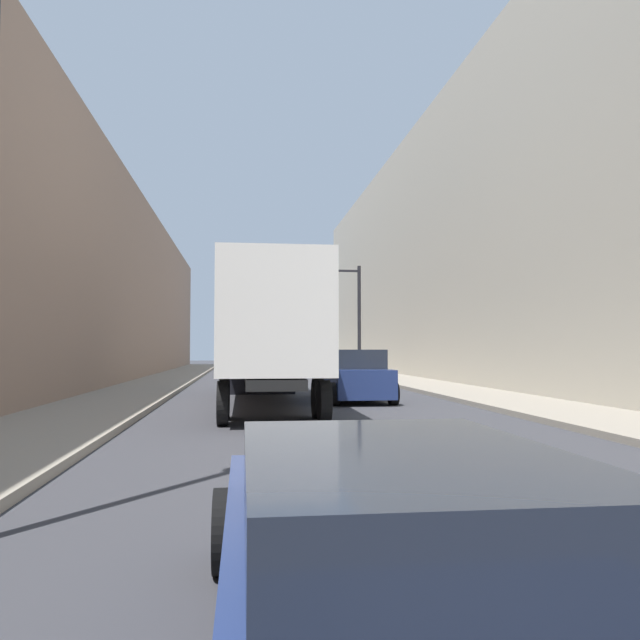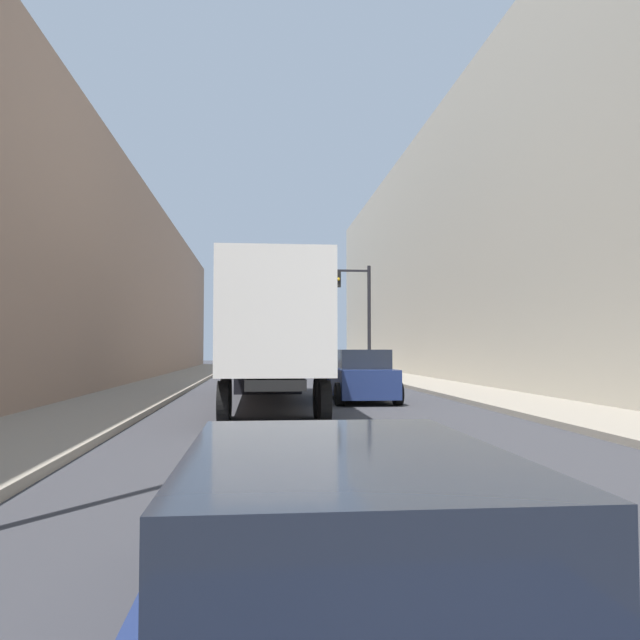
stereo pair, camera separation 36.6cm
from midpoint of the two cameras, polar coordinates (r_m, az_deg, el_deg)
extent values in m
cube|color=gray|center=(28.67, 11.04, -5.91)|extent=(3.07, 80.00, 0.15)
cube|color=gray|center=(27.80, -14.34, -5.98)|extent=(3.07, 80.00, 0.15)
cube|color=#BCB29E|center=(30.76, 19.11, 8.12)|extent=(6.00, 80.00, 14.81)
cube|color=#997A66|center=(28.99, -23.14, 4.36)|extent=(6.00, 80.00, 10.32)
cube|color=silver|center=(18.38, -3.93, -0.19)|extent=(2.59, 10.78, 2.82)
cube|color=black|center=(18.38, -3.95, -5.05)|extent=(1.29, 10.78, 0.24)
cube|color=black|center=(24.90, -4.38, -3.27)|extent=(2.59, 2.29, 2.91)
cylinder|color=black|center=(14.23, -8.11, -7.53)|extent=(0.25, 1.00, 1.00)
cylinder|color=black|center=(14.31, 1.15, -7.53)|extent=(0.25, 1.00, 1.00)
cylinder|color=black|center=(15.42, -7.92, -7.16)|extent=(0.25, 1.00, 1.00)
cylinder|color=black|center=(15.50, 0.63, -7.16)|extent=(0.25, 1.00, 1.00)
cylinder|color=black|center=(24.93, -7.03, -5.46)|extent=(0.25, 1.00, 1.00)
cylinder|color=black|center=(24.97, -1.75, -5.47)|extent=(0.25, 1.00, 1.00)
cube|color=navy|center=(3.62, 4.86, -22.54)|extent=(1.77, 4.49, 0.60)
cube|color=#1E232D|center=(3.26, 5.56, -15.31)|extent=(1.56, 2.47, 0.43)
cylinder|color=black|center=(5.09, -8.91, -18.44)|extent=(0.25, 0.64, 0.64)
cylinder|color=black|center=(5.30, 11.58, -17.79)|extent=(0.25, 0.64, 0.64)
cube|color=navy|center=(20.92, 4.11, -5.62)|extent=(1.80, 4.83, 0.89)
cube|color=#1E232D|center=(20.66, 4.21, -3.57)|extent=(1.59, 2.66, 0.61)
cylinder|color=black|center=(22.50, 1.09, -6.15)|extent=(0.25, 0.70, 0.70)
cylinder|color=black|center=(22.78, 5.62, -6.10)|extent=(0.25, 0.70, 0.70)
cylinder|color=black|center=(19.01, 2.34, -6.78)|extent=(0.25, 0.70, 0.70)
cylinder|color=black|center=(19.34, 7.67, -6.69)|extent=(0.25, 0.70, 0.70)
cylinder|color=black|center=(35.95, 4.81, -0.21)|extent=(0.20, 0.20, 6.53)
cube|color=black|center=(35.73, -0.91, 4.58)|extent=(7.19, 0.12, 0.12)
cube|color=black|center=(35.86, 1.96, 3.73)|extent=(0.30, 0.24, 0.90)
sphere|color=gold|center=(35.72, 1.99, 3.76)|extent=(0.18, 0.18, 0.18)
cube|color=black|center=(35.67, -0.91, 3.76)|extent=(0.30, 0.24, 0.90)
sphere|color=green|center=(35.53, -0.89, 3.79)|extent=(0.18, 0.18, 0.18)
cube|color=black|center=(35.57, -3.81, 3.79)|extent=(0.30, 0.24, 0.90)
sphere|color=gold|center=(35.43, -3.80, 3.81)|extent=(0.18, 0.18, 0.18)
camera|label=1|loc=(0.18, -89.25, -0.04)|focal=35.00mm
camera|label=2|loc=(0.18, 90.75, 0.04)|focal=35.00mm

